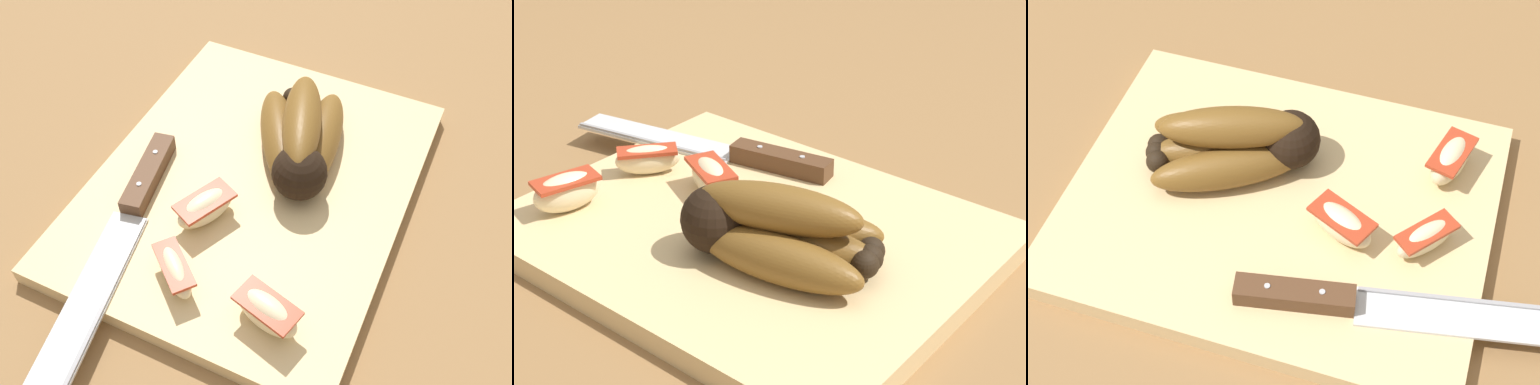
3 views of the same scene
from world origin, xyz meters
The scene contains 7 objects.
ground_plane centered at (0.00, 0.00, 0.00)m, with size 6.00×6.00×0.00m, color olive.
cutting_board centered at (0.01, -0.01, 0.01)m, with size 0.38×0.31×0.02m, color #DBBC84.
banana_bunch centered at (0.06, -0.04, 0.05)m, with size 0.16×0.12×0.07m.
chefs_knife centered at (-0.08, 0.08, 0.03)m, with size 0.28×0.08×0.02m.
apple_wedge_near centered at (-0.13, 0.01, 0.04)m, with size 0.05×0.06×0.03m.
apple_wedge_middle centered at (-0.13, -0.08, 0.04)m, with size 0.04×0.07×0.03m.
apple_wedge_far centered at (-0.05, 0.02, 0.04)m, with size 0.07×0.05×0.03m.
Camera 2 is at (0.41, -0.47, 0.39)m, focal length 59.48 mm.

